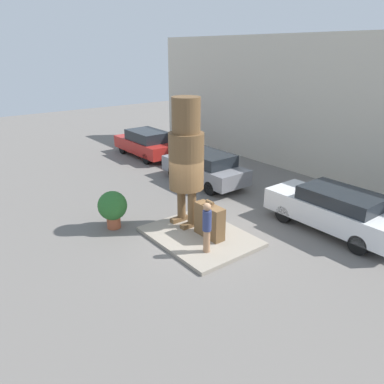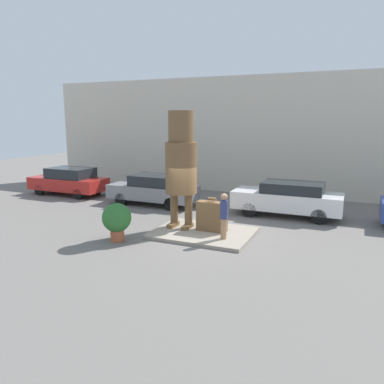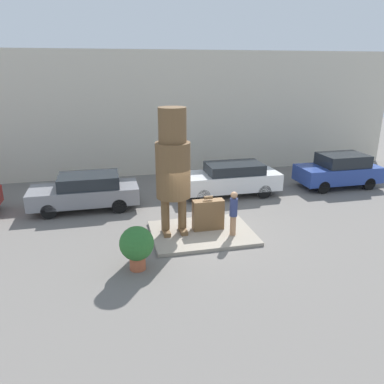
{
  "view_description": "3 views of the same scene",
  "coord_description": "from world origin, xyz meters",
  "px_view_note": "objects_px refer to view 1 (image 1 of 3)",
  "views": [
    {
      "loc": [
        8.75,
        -7.13,
        6.03
      ],
      "look_at": [
        -0.13,
        -0.23,
        1.7
      ],
      "focal_mm": 35.0,
      "sensor_mm": 36.0,
      "label": 1
    },
    {
      "loc": [
        5.07,
        -12.55,
        4.26
      ],
      "look_at": [
        -0.42,
        -0.09,
        1.62
      ],
      "focal_mm": 35.0,
      "sensor_mm": 36.0,
      "label": 2
    },
    {
      "loc": [
        -3.21,
        -12.08,
        5.83
      ],
      "look_at": [
        -0.39,
        -0.03,
        1.68
      ],
      "focal_mm": 35.0,
      "sensor_mm": 36.0,
      "label": 3
    }
  ],
  "objects_px": {
    "statue_figure": "(186,153)",
    "planter_pot": "(113,207)",
    "giant_suitcase": "(209,221)",
    "parked_car_red": "(146,143)",
    "parked_car_white": "(335,209)",
    "tourist": "(207,226)",
    "parked_car_grey": "(205,167)"
  },
  "relations": [
    {
      "from": "statue_figure",
      "to": "planter_pot",
      "type": "height_order",
      "value": "statue_figure"
    },
    {
      "from": "giant_suitcase",
      "to": "parked_car_red",
      "type": "xyz_separation_m",
      "value": [
        -10.19,
        3.76,
        0.12
      ]
    },
    {
      "from": "parked_car_white",
      "to": "tourist",
      "type": "bearing_deg",
      "value": 72.61
    },
    {
      "from": "statue_figure",
      "to": "planter_pot",
      "type": "relative_size",
      "value": 3.25
    },
    {
      "from": "giant_suitcase",
      "to": "parked_car_red",
      "type": "bearing_deg",
      "value": 159.75
    },
    {
      "from": "parked_car_grey",
      "to": "giant_suitcase",
      "type": "bearing_deg",
      "value": 141.87
    },
    {
      "from": "parked_car_red",
      "to": "planter_pot",
      "type": "bearing_deg",
      "value": 141.55
    },
    {
      "from": "tourist",
      "to": "parked_car_grey",
      "type": "bearing_deg",
      "value": 140.83
    },
    {
      "from": "parked_car_white",
      "to": "planter_pot",
      "type": "bearing_deg",
      "value": 50.35
    },
    {
      "from": "giant_suitcase",
      "to": "planter_pot",
      "type": "xyz_separation_m",
      "value": [
        -2.79,
        -2.11,
        0.11
      ]
    },
    {
      "from": "parked_car_grey",
      "to": "tourist",
      "type": "bearing_deg",
      "value": 140.83
    },
    {
      "from": "parked_car_red",
      "to": "parked_car_white",
      "type": "distance_m",
      "value": 12.34
    },
    {
      "from": "statue_figure",
      "to": "parked_car_red",
      "type": "xyz_separation_m",
      "value": [
        -8.91,
        3.75,
        -1.92
      ]
    },
    {
      "from": "parked_car_white",
      "to": "planter_pot",
      "type": "height_order",
      "value": "parked_car_white"
    },
    {
      "from": "parked_car_white",
      "to": "planter_pot",
      "type": "distance_m",
      "value": 7.74
    },
    {
      "from": "planter_pot",
      "to": "parked_car_white",
      "type": "bearing_deg",
      "value": 50.35
    },
    {
      "from": "statue_figure",
      "to": "planter_pot",
      "type": "distance_m",
      "value": 3.25
    },
    {
      "from": "tourist",
      "to": "parked_car_white",
      "type": "relative_size",
      "value": 0.34
    },
    {
      "from": "parked_car_grey",
      "to": "parked_car_red",
      "type": "bearing_deg",
      "value": -2.66
    },
    {
      "from": "giant_suitcase",
      "to": "parked_car_white",
      "type": "relative_size",
      "value": 0.27
    },
    {
      "from": "statue_figure",
      "to": "parked_car_white",
      "type": "xyz_separation_m",
      "value": [
        3.43,
        3.84,
        -1.91
      ]
    },
    {
      "from": "giant_suitcase",
      "to": "parked_car_red",
      "type": "height_order",
      "value": "parked_car_red"
    },
    {
      "from": "statue_figure",
      "to": "planter_pot",
      "type": "xyz_separation_m",
      "value": [
        -1.52,
        -2.13,
        -1.93
      ]
    },
    {
      "from": "tourist",
      "to": "parked_car_red",
      "type": "height_order",
      "value": "tourist"
    },
    {
      "from": "planter_pot",
      "to": "giant_suitcase",
      "type": "bearing_deg",
      "value": 37.11
    },
    {
      "from": "giant_suitcase",
      "to": "parked_car_grey",
      "type": "height_order",
      "value": "parked_car_grey"
    },
    {
      "from": "tourist",
      "to": "planter_pot",
      "type": "xyz_separation_m",
      "value": [
        -3.51,
        -1.4,
        -0.21
      ]
    },
    {
      "from": "parked_car_red",
      "to": "parked_car_grey",
      "type": "relative_size",
      "value": 1.0
    },
    {
      "from": "statue_figure",
      "to": "parked_car_red",
      "type": "bearing_deg",
      "value": 157.2
    },
    {
      "from": "giant_suitcase",
      "to": "parked_car_white",
      "type": "xyz_separation_m",
      "value": [
        2.15,
        3.85,
        0.14
      ]
    },
    {
      "from": "parked_car_white",
      "to": "parked_car_grey",
      "type": "bearing_deg",
      "value": 3.09
    },
    {
      "from": "parked_car_red",
      "to": "giant_suitcase",
      "type": "bearing_deg",
      "value": 159.75
    }
  ]
}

